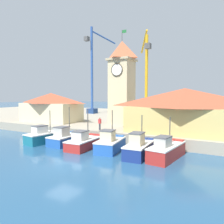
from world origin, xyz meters
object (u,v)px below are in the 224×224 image
at_px(fishing_boat_mid_right, 167,150).
at_px(port_crane_near, 92,80).
at_px(warehouse_left, 51,107).
at_px(fishing_boat_far_left, 46,136).
at_px(warehouse_right, 184,111).
at_px(clock_tower, 122,80).
at_px(fishing_boat_left_inner, 85,142).
at_px(port_crane_far, 146,86).
at_px(fishing_boat_left_outer, 66,138).
at_px(fishing_boat_mid_left, 110,144).
at_px(dock_worker_near_tower, 100,123).
at_px(fishing_boat_center, 139,148).

relative_size(fishing_boat_mid_right, port_crane_near, 0.26).
distance_m(fishing_boat_mid_right, warehouse_left, 23.62).
distance_m(fishing_boat_far_left, warehouse_right, 16.49).
bearing_deg(port_crane_near, fishing_boat_far_left, -67.60).
xyz_separation_m(fishing_boat_mid_right, clock_tower, (-9.98, 11.05, 7.12)).
relative_size(fishing_boat_left_inner, port_crane_far, 0.30).
height_order(fishing_boat_left_outer, fishing_boat_mid_left, fishing_boat_left_outer).
bearing_deg(fishing_boat_mid_right, port_crane_far, 114.82).
xyz_separation_m(fishing_boat_mid_left, dock_worker_near_tower, (-3.91, 4.21, 1.32)).
bearing_deg(fishing_boat_mid_right, clock_tower, 132.10).
height_order(fishing_boat_mid_right, port_crane_near, port_crane_near).
height_order(fishing_boat_far_left, fishing_boat_mid_right, fishing_boat_far_left).
distance_m(fishing_boat_mid_right, port_crane_near, 36.26).
relative_size(fishing_boat_center, fishing_boat_mid_right, 0.92).
distance_m(port_crane_near, port_crane_far, 15.55).
bearing_deg(warehouse_left, fishing_boat_left_outer, -38.31).
distance_m(fishing_boat_far_left, clock_tower, 14.16).
height_order(fishing_boat_far_left, warehouse_left, warehouse_left).
relative_size(fishing_boat_mid_left, fishing_boat_center, 0.94).
bearing_deg(port_crane_near, fishing_boat_center, -48.48).
relative_size(fishing_boat_left_outer, warehouse_right, 0.34).
bearing_deg(clock_tower, fishing_boat_far_left, -111.25).
xyz_separation_m(clock_tower, warehouse_right, (10.17, -4.44, -3.98)).
relative_size(fishing_boat_center, warehouse_left, 0.47).
distance_m(fishing_boat_far_left, fishing_boat_mid_right, 14.42).
height_order(fishing_boat_left_outer, warehouse_left, warehouse_left).
bearing_deg(fishing_boat_left_outer, warehouse_right, 28.90).
xyz_separation_m(warehouse_right, dock_worker_near_tower, (-9.81, -2.48, -1.82)).
xyz_separation_m(fishing_boat_center, warehouse_left, (-19.53, 8.58, 2.90)).
relative_size(clock_tower, warehouse_left, 1.38).
bearing_deg(fishing_boat_far_left, clock_tower, 68.75).
bearing_deg(warehouse_left, port_crane_near, 99.83).
height_order(fishing_boat_far_left, fishing_boat_center, fishing_boat_far_left).
distance_m(fishing_boat_left_outer, clock_tower, 13.22).
bearing_deg(fishing_boat_left_inner, fishing_boat_far_left, 179.80).
bearing_deg(fishing_boat_far_left, fishing_boat_left_outer, 8.72).
bearing_deg(fishing_boat_left_inner, fishing_boat_mid_right, 2.47).
relative_size(warehouse_left, warehouse_right, 0.77).
relative_size(fishing_boat_far_left, port_crane_far, 0.31).
xyz_separation_m(clock_tower, port_crane_near, (-14.87, 13.92, 1.47)).
height_order(fishing_boat_mid_left, fishing_boat_center, fishing_boat_mid_left).
relative_size(fishing_boat_left_inner, fishing_boat_mid_left, 1.10).
bearing_deg(warehouse_left, dock_worker_near_tower, -18.32).
distance_m(warehouse_right, dock_worker_near_tower, 10.28).
relative_size(fishing_boat_center, clock_tower, 0.34).
bearing_deg(fishing_boat_left_outer, dock_worker_near_tower, 63.42).
distance_m(warehouse_left, dock_worker_near_tower, 13.10).
bearing_deg(port_crane_far, fishing_boat_far_left, -101.84).
bearing_deg(clock_tower, warehouse_right, -23.59).
bearing_deg(warehouse_left, warehouse_right, -4.15).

